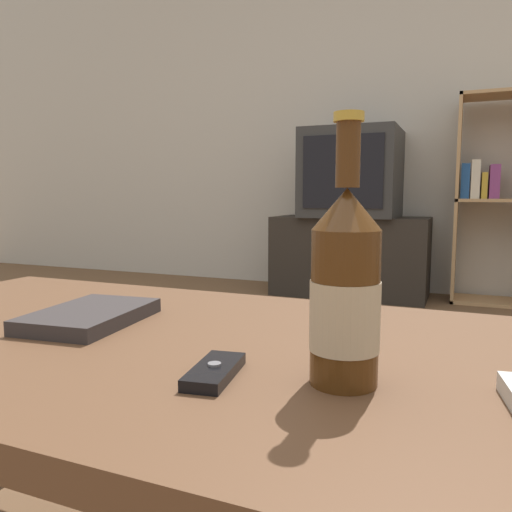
% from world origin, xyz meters
% --- Properties ---
extents(back_wall, '(8.00, 0.05, 2.60)m').
position_xyz_m(back_wall, '(0.00, 3.02, 1.30)').
color(back_wall, beige).
rests_on(back_wall, ground_plane).
extents(coffee_table, '(1.28, 0.67, 0.46)m').
position_xyz_m(coffee_table, '(0.00, 0.00, 0.40)').
color(coffee_table, brown).
rests_on(coffee_table, ground_plane).
extents(tv_stand, '(1.01, 0.46, 0.53)m').
position_xyz_m(tv_stand, '(-0.30, 2.72, 0.27)').
color(tv_stand, '#28231E').
rests_on(tv_stand, ground_plane).
extents(television, '(0.61, 0.57, 0.57)m').
position_xyz_m(television, '(-0.30, 2.71, 0.82)').
color(television, '#2D2D2D').
rests_on(television, tv_stand).
extents(bookshelf, '(0.44, 0.30, 1.29)m').
position_xyz_m(bookshelf, '(0.54, 2.81, 0.68)').
color(bookshelf, tan).
rests_on(bookshelf, ground_plane).
extents(beer_bottle, '(0.08, 0.08, 0.30)m').
position_xyz_m(beer_bottle, '(0.29, -0.09, 0.57)').
color(beer_bottle, '#47280F').
rests_on(beer_bottle, coffee_table).
extents(cell_phone, '(0.06, 0.11, 0.02)m').
position_xyz_m(cell_phone, '(0.15, -0.13, 0.47)').
color(cell_phone, black).
rests_on(cell_phone, coffee_table).
extents(table_book, '(0.17, 0.23, 0.02)m').
position_xyz_m(table_book, '(-0.16, 0.02, 0.48)').
color(table_book, '#2D2828').
rests_on(table_book, coffee_table).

